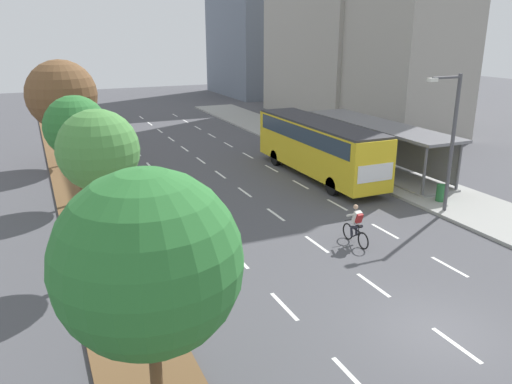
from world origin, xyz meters
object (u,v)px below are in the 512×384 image
(median_tree_nearest, at_px, (148,263))
(bus_shelter, at_px, (380,141))
(bus, at_px, (318,143))
(trash_bin, at_px, (441,193))
(median_tree_second, at_px, (98,151))
(cyclist, at_px, (356,226))
(median_tree_third, at_px, (76,127))
(streetlight, at_px, (450,135))
(median_tree_fourth, at_px, (62,95))

(median_tree_nearest, bearing_deg, bus_shelter, 41.09)
(bus, relative_size, trash_bin, 13.28)
(median_tree_second, distance_m, trash_bin, 17.16)
(bus, distance_m, cyclist, 10.29)
(cyclist, height_order, median_tree_third, median_tree_third)
(cyclist, relative_size, median_tree_third, 0.34)
(median_tree_nearest, xyz_separation_m, streetlight, (15.80, 7.89, -0.08))
(bus_shelter, xyz_separation_m, median_tree_second, (-17.76, -7.35, 2.66))
(median_tree_nearest, distance_m, median_tree_third, 16.54)
(cyclist, height_order, median_tree_fourth, median_tree_fourth)
(median_tree_fourth, bearing_deg, median_tree_nearest, -90.22)
(median_tree_third, xyz_separation_m, trash_bin, (16.72, -7.50, -3.38))
(bus_shelter, bearing_deg, median_tree_third, 177.05)
(bus_shelter, height_order, median_tree_nearest, median_tree_nearest)
(median_tree_third, relative_size, streetlight, 0.83)
(median_tree_second, height_order, median_tree_fourth, median_tree_fourth)
(bus, bearing_deg, median_tree_fourth, 146.99)
(bus_shelter, xyz_separation_m, median_tree_third, (-17.80, 0.92, 2.09))
(bus, height_order, cyclist, bus)
(cyclist, xyz_separation_m, median_tree_fourth, (-9.75, 18.28, 3.80))
(bus_shelter, bearing_deg, median_tree_nearest, -138.91)
(bus_shelter, distance_m, bus, 4.30)
(bus_shelter, distance_m, median_tree_second, 19.41)
(trash_bin, bearing_deg, cyclist, -160.18)
(trash_bin, bearing_deg, median_tree_nearest, -151.77)
(median_tree_nearest, distance_m, median_tree_second, 8.29)
(median_tree_third, height_order, streetlight, streetlight)
(streetlight, xyz_separation_m, trash_bin, (1.03, 1.15, -3.31))
(cyclist, distance_m, trash_bin, 7.43)
(bus_shelter, height_order, cyclist, bus_shelter)
(bus, height_order, median_tree_nearest, median_tree_nearest)
(bus_shelter, xyz_separation_m, streetlight, (-2.11, -7.73, 2.02))
(cyclist, bearing_deg, median_tree_nearest, -146.49)
(cyclist, height_order, trash_bin, cyclist)
(bus_shelter, relative_size, median_tree_fourth, 1.82)
(median_tree_second, xyz_separation_m, streetlight, (15.65, -0.38, -0.64))
(cyclist, distance_m, median_tree_nearest, 12.24)
(median_tree_nearest, bearing_deg, bus, 49.58)
(median_tree_third, bearing_deg, bus_shelter, -2.95)
(bus, height_order, median_tree_fourth, median_tree_fourth)
(median_tree_nearest, relative_size, trash_bin, 6.87)
(median_tree_second, distance_m, median_tree_fourth, 16.54)
(median_tree_fourth, distance_m, streetlight, 23.09)
(bus, relative_size, cyclist, 6.20)
(cyclist, bearing_deg, median_tree_third, 134.21)
(cyclist, height_order, median_tree_nearest, median_tree_nearest)
(median_tree_third, relative_size, median_tree_fourth, 0.81)
(median_tree_third, xyz_separation_m, streetlight, (15.69, -8.65, -0.06))
(bus_shelter, height_order, median_tree_second, median_tree_second)
(bus_shelter, relative_size, cyclist, 6.68)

